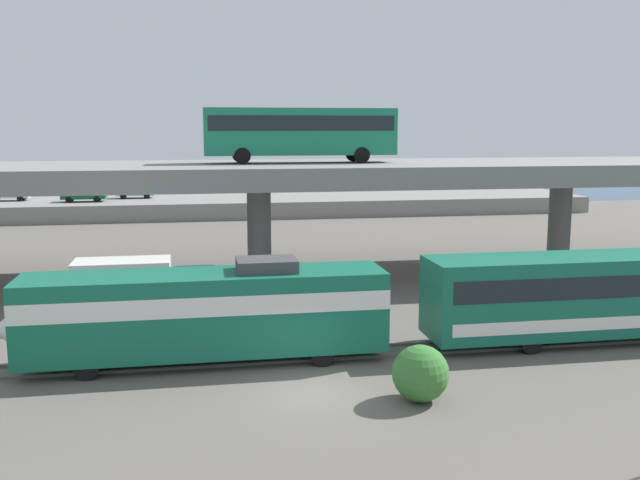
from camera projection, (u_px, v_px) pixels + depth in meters
The scene contains 13 objects.
ground_plane at pixel (310, 392), 25.26m from camera, with size 260.00×260.00×0.00m, color #605B54.
rail_strip_near at pixel (297, 361), 28.45m from camera, with size 110.00×0.12×0.12m, color #59544C.
rail_strip_far at pixel (293, 350), 29.84m from camera, with size 110.00×0.12×0.12m, color #59544C.
train_locomotive at pixel (188, 310), 28.07m from camera, with size 15.39×3.04×4.18m.
highway_overpass at pixel (258, 177), 43.70m from camera, with size 96.00×11.82×7.20m.
transit_bus_on_overpass at pixel (300, 130), 44.26m from camera, with size 12.00×2.68×3.40m.
service_truck_west at pixel (141, 288), 34.52m from camera, with size 6.80×2.46×3.04m.
pier_parking_lot at pixel (231, 205), 78.61m from camera, with size 78.93×13.57×1.76m, color gray.
parked_car_0 at pixel (136, 191), 77.25m from camera, with size 4.03×2.00×1.50m.
parked_car_1 at pixel (8, 194), 74.40m from camera, with size 4.26×1.87×1.50m.
parked_car_2 at pixel (83, 194), 73.43m from camera, with size 4.46×1.99×1.50m.
harbor_water at pixel (223, 194), 101.11m from camera, with size 140.00×36.00×0.01m, color #2D5170.
shrub_right at pixel (420, 373), 24.32m from camera, with size 1.98×1.98×1.98m, color #387732.
Camera 1 is at (-3.86, -23.78, 9.37)m, focal length 39.54 mm.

